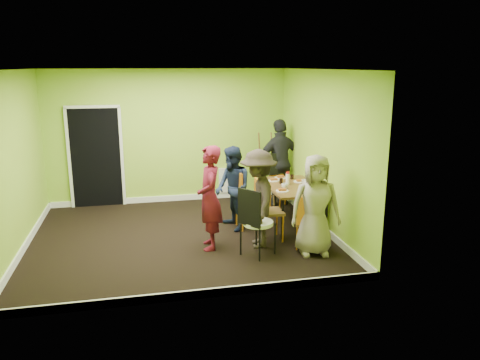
{
  "coord_description": "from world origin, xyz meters",
  "views": [
    {
      "loc": [
        -0.63,
        -7.6,
        2.87
      ],
      "look_at": [
        1.04,
        0.0,
        0.95
      ],
      "focal_mm": 35.0,
      "sensor_mm": 36.0,
      "label": 1
    }
  ],
  "objects_px": {
    "thermos": "(288,179)",
    "chair_front_end": "(307,219)",
    "chair_bentwood": "(255,219)",
    "blue_bottle": "(314,185)",
    "chair_back_end": "(278,169)",
    "person_left_far": "(233,189)",
    "person_left_near": "(258,199)",
    "person_front_end": "(315,205)",
    "person_standing": "(210,198)",
    "chair_left_far": "(245,196)",
    "chair_left_near": "(265,206)",
    "person_back_end": "(280,162)",
    "orange_bottle": "(282,180)",
    "dining_table": "(292,188)",
    "easel": "(271,168)"
  },
  "relations": [
    {
      "from": "chair_left_far",
      "to": "person_left_far",
      "type": "xyz_separation_m",
      "value": [
        -0.22,
        -0.01,
        0.16
      ]
    },
    {
      "from": "chair_front_end",
      "to": "thermos",
      "type": "xyz_separation_m",
      "value": [
        0.07,
        1.25,
        0.35
      ]
    },
    {
      "from": "blue_bottle",
      "to": "person_back_end",
      "type": "bearing_deg",
      "value": 92.6
    },
    {
      "from": "chair_back_end",
      "to": "blue_bottle",
      "type": "xyz_separation_m",
      "value": [
        0.15,
        -1.58,
        0.05
      ]
    },
    {
      "from": "dining_table",
      "to": "chair_left_near",
      "type": "xyz_separation_m",
      "value": [
        -0.69,
        -0.63,
        -0.11
      ]
    },
    {
      "from": "person_standing",
      "to": "chair_left_near",
      "type": "bearing_deg",
      "value": 102.67
    },
    {
      "from": "chair_left_far",
      "to": "thermos",
      "type": "relative_size",
      "value": 5.22
    },
    {
      "from": "chair_front_end",
      "to": "easel",
      "type": "distance_m",
      "value": 2.66
    },
    {
      "from": "easel",
      "to": "person_left_far",
      "type": "distance_m",
      "value": 1.84
    },
    {
      "from": "chair_front_end",
      "to": "person_left_near",
      "type": "relative_size",
      "value": 0.56
    },
    {
      "from": "person_left_far",
      "to": "chair_back_end",
      "type": "bearing_deg",
      "value": 122.23
    },
    {
      "from": "person_left_far",
      "to": "person_front_end",
      "type": "relative_size",
      "value": 0.95
    },
    {
      "from": "dining_table",
      "to": "chair_back_end",
      "type": "height_order",
      "value": "chair_back_end"
    },
    {
      "from": "easel",
      "to": "orange_bottle",
      "type": "height_order",
      "value": "easel"
    },
    {
      "from": "chair_front_end",
      "to": "blue_bottle",
      "type": "height_order",
      "value": "blue_bottle"
    },
    {
      "from": "chair_back_end",
      "to": "person_standing",
      "type": "distance_m",
      "value": 2.61
    },
    {
      "from": "chair_front_end",
      "to": "person_left_near",
      "type": "bearing_deg",
      "value": 177.65
    },
    {
      "from": "chair_left_near",
      "to": "blue_bottle",
      "type": "height_order",
      "value": "chair_left_near"
    },
    {
      "from": "chair_left_near",
      "to": "person_back_end",
      "type": "relative_size",
      "value": 0.58
    },
    {
      "from": "dining_table",
      "to": "orange_bottle",
      "type": "distance_m",
      "value": 0.28
    },
    {
      "from": "chair_left_far",
      "to": "blue_bottle",
      "type": "bearing_deg",
      "value": 64.32
    },
    {
      "from": "chair_bentwood",
      "to": "blue_bottle",
      "type": "height_order",
      "value": "chair_bentwood"
    },
    {
      "from": "chair_left_near",
      "to": "chair_back_end",
      "type": "height_order",
      "value": "chair_back_end"
    },
    {
      "from": "dining_table",
      "to": "chair_left_far",
      "type": "xyz_separation_m",
      "value": [
        -0.88,
        0.03,
        -0.11
      ]
    },
    {
      "from": "person_left_far",
      "to": "person_standing",
      "type": "bearing_deg",
      "value": -46.26
    },
    {
      "from": "chair_left_far",
      "to": "easel",
      "type": "relative_size",
      "value": 0.68
    },
    {
      "from": "dining_table",
      "to": "person_left_far",
      "type": "distance_m",
      "value": 1.1
    },
    {
      "from": "chair_front_end",
      "to": "orange_bottle",
      "type": "relative_size",
      "value": 10.69
    },
    {
      "from": "thermos",
      "to": "person_standing",
      "type": "distance_m",
      "value": 1.79
    },
    {
      "from": "chair_front_end",
      "to": "easel",
      "type": "bearing_deg",
      "value": 107.02
    },
    {
      "from": "chair_back_end",
      "to": "person_standing",
      "type": "relative_size",
      "value": 0.67
    },
    {
      "from": "person_standing",
      "to": "person_left_near",
      "type": "height_order",
      "value": "person_standing"
    },
    {
      "from": "chair_front_end",
      "to": "chair_bentwood",
      "type": "bearing_deg",
      "value": -153.66
    },
    {
      "from": "thermos",
      "to": "chair_front_end",
      "type": "bearing_deg",
      "value": -93.17
    },
    {
      "from": "chair_left_near",
      "to": "person_left_far",
      "type": "height_order",
      "value": "person_left_far"
    },
    {
      "from": "orange_bottle",
      "to": "chair_left_near",
      "type": "bearing_deg",
      "value": -123.55
    },
    {
      "from": "chair_front_end",
      "to": "blue_bottle",
      "type": "bearing_deg",
      "value": 83.51
    },
    {
      "from": "person_standing",
      "to": "chair_bentwood",
      "type": "bearing_deg",
      "value": 55.81
    },
    {
      "from": "chair_back_end",
      "to": "person_standing",
      "type": "bearing_deg",
      "value": 32.8
    },
    {
      "from": "person_left_far",
      "to": "person_left_near",
      "type": "relative_size",
      "value": 0.94
    },
    {
      "from": "chair_left_near",
      "to": "thermos",
      "type": "xyz_separation_m",
      "value": [
        0.63,
        0.72,
        0.26
      ]
    },
    {
      "from": "chair_back_end",
      "to": "blue_bottle",
      "type": "relative_size",
      "value": 6.16
    },
    {
      "from": "person_standing",
      "to": "orange_bottle",
      "type": "bearing_deg",
      "value": 127.49
    },
    {
      "from": "chair_back_end",
      "to": "chair_bentwood",
      "type": "distance_m",
      "value": 2.69
    },
    {
      "from": "person_left_far",
      "to": "person_left_near",
      "type": "bearing_deg",
      "value": 3.26
    },
    {
      "from": "person_front_end",
      "to": "person_back_end",
      "type": "bearing_deg",
      "value": 91.5
    },
    {
      "from": "person_left_far",
      "to": "dining_table",
      "type": "bearing_deg",
      "value": 76.99
    },
    {
      "from": "thermos",
      "to": "person_standing",
      "type": "height_order",
      "value": "person_standing"
    },
    {
      "from": "orange_bottle",
      "to": "thermos",
      "type": "bearing_deg",
      "value": -67.8
    },
    {
      "from": "blue_bottle",
      "to": "person_front_end",
      "type": "height_order",
      "value": "person_front_end"
    }
  ]
}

